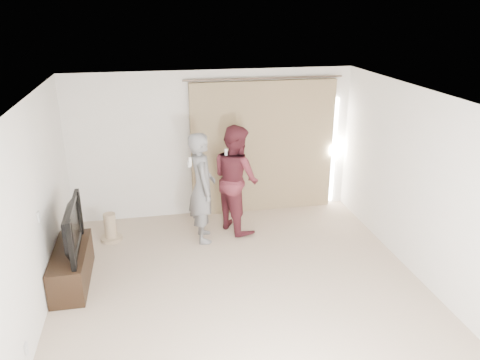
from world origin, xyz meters
name	(u,v)px	position (x,y,z in m)	size (l,w,h in m)	color
floor	(244,296)	(0.00, 0.00, 0.00)	(5.50, 5.50, 0.00)	#C3AA92
wall_back	(213,144)	(0.00, 2.75, 1.30)	(5.00, 0.04, 2.60)	white
wall_left	(29,224)	(-2.50, 0.00, 1.30)	(0.04, 5.50, 2.60)	white
ceiling	(245,101)	(0.00, 0.00, 2.60)	(5.00, 5.50, 0.01)	silver
curtain	(264,148)	(0.91, 2.68, 1.20)	(2.80, 0.11, 2.46)	tan
tv_console	(72,266)	(-2.27, 0.78, 0.25)	(0.45, 1.29, 0.50)	black
tv	(66,228)	(-2.27, 0.78, 0.83)	(1.16, 0.15, 0.67)	black
scratching_post	(111,229)	(-1.82, 1.96, 0.19)	(0.35, 0.35, 0.47)	tan
person_man	(202,188)	(-0.33, 1.72, 0.90)	(0.44, 0.66, 1.80)	slate
person_woman	(236,178)	(0.27, 2.00, 0.91)	(0.99, 1.09, 1.82)	#5A2029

